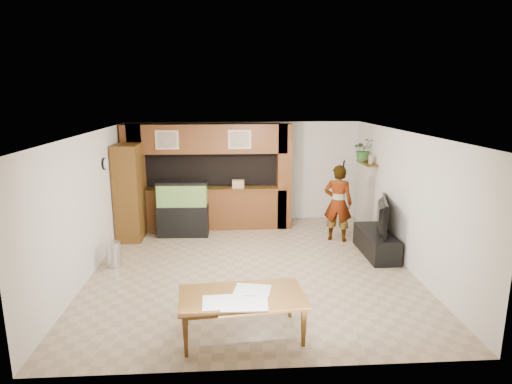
{
  "coord_description": "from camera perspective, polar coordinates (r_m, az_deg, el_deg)",
  "views": [
    {
      "loc": [
        -0.4,
        -7.87,
        3.29
      ],
      "look_at": [
        0.13,
        0.6,
        1.35
      ],
      "focal_mm": 30.0,
      "sensor_mm": 36.0,
      "label": 1
    }
  ],
  "objects": [
    {
      "name": "tv_stand",
      "position": [
        9.37,
        15.71,
        -6.56
      ],
      "size": [
        0.54,
        1.48,
        0.49
      ],
      "primitive_type": "cube",
      "color": "black",
      "rests_on": "floor"
    },
    {
      "name": "wall_back",
      "position": [
        11.3,
        -1.52,
        2.75
      ],
      "size": [
        6.0,
        0.0,
        6.0
      ],
      "primitive_type": "plane",
      "rotation": [
        1.57,
        0.0,
        0.0
      ],
      "color": "silver",
      "rests_on": "floor"
    },
    {
      "name": "newspaper_c",
      "position": [
        6.17,
        -0.47,
        -12.88
      ],
      "size": [
        0.56,
        0.46,
        0.01
      ],
      "primitive_type": "cube",
      "rotation": [
        0.0,
        0.0,
        -0.21
      ],
      "color": "silver",
      "rests_on": "dining_table"
    },
    {
      "name": "ceiling",
      "position": [
        7.91,
        -0.7,
        7.88
      ],
      "size": [
        6.5,
        6.5,
        0.0
      ],
      "primitive_type": "plane",
      "color": "white",
      "rests_on": "wall_back"
    },
    {
      "name": "pantry_cabinet",
      "position": [
        10.22,
        -16.52,
        -0.02
      ],
      "size": [
        0.55,
        0.9,
        2.2
      ],
      "primitive_type": "cube",
      "color": "brown",
      "rests_on": "floor"
    },
    {
      "name": "aquarium",
      "position": [
        10.23,
        -9.73,
        -2.31
      ],
      "size": [
        1.18,
        0.44,
        1.31
      ],
      "rotation": [
        0.0,
        0.0,
        -0.03
      ],
      "color": "black",
      "rests_on": "floor"
    },
    {
      "name": "wall_left",
      "position": [
        8.52,
        -21.27,
        -1.52
      ],
      "size": [
        0.0,
        6.5,
        6.5
      ],
      "primitive_type": "plane",
      "rotation": [
        1.57,
        0.0,
        1.57
      ],
      "color": "silver",
      "rests_on": "floor"
    },
    {
      "name": "counter_box",
      "position": [
        10.54,
        -2.38,
        1.09
      ],
      "size": [
        0.31,
        0.22,
        0.19
      ],
      "primitive_type": "cube",
      "rotation": [
        0.0,
        0.0,
        -0.1
      ],
      "color": "tan",
      "rests_on": "partition"
    },
    {
      "name": "trash_can",
      "position": [
        8.83,
        -18.47,
        -7.92
      ],
      "size": [
        0.28,
        0.28,
        0.51
      ],
      "primitive_type": "cylinder",
      "color": "#B2B2B7",
      "rests_on": "floor"
    },
    {
      "name": "person",
      "position": [
        9.87,
        10.86,
        -1.47
      ],
      "size": [
        0.75,
        0.63,
        1.76
      ],
      "primitive_type": "imported",
      "rotation": [
        0.0,
        0.0,
        2.76
      ],
      "color": "tan",
      "rests_on": "floor"
    },
    {
      "name": "wall_shelf",
      "position": [
        10.46,
        14.57,
        3.74
      ],
      "size": [
        0.25,
        0.9,
        0.04
      ],
      "primitive_type": "cube",
      "color": "brown",
      "rests_on": "wall_right"
    },
    {
      "name": "newspaper_b",
      "position": [
        5.79,
        -1.51,
        -14.74
      ],
      "size": [
        0.63,
        0.47,
        0.01
      ],
      "primitive_type": "cube",
      "rotation": [
        0.0,
        0.0,
        -0.06
      ],
      "color": "silver",
      "rests_on": "dining_table"
    },
    {
      "name": "wall_clock",
      "position": [
        9.33,
        -19.56,
        3.58
      ],
      "size": [
        0.05,
        0.25,
        0.25
      ],
      "color": "black",
      "rests_on": "wall_left"
    },
    {
      "name": "partition",
      "position": [
        10.7,
        -6.49,
        2.16
      ],
      "size": [
        4.2,
        0.99,
        2.6
      ],
      "color": "brown",
      "rests_on": "floor"
    },
    {
      "name": "dining_table",
      "position": [
        6.13,
        -1.81,
        -16.29
      ],
      "size": [
        1.79,
        1.1,
        0.6
      ],
      "primitive_type": "imported",
      "rotation": [
        0.0,
        0.0,
        0.09
      ],
      "color": "brown",
      "rests_on": "floor"
    },
    {
      "name": "potted_plant",
      "position": [
        10.64,
        14.1,
        5.5
      ],
      "size": [
        0.54,
        0.48,
        0.55
      ],
      "primitive_type": "imported",
      "rotation": [
        0.0,
        0.0,
        0.12
      ],
      "color": "#305F26",
      "rests_on": "wall_shelf"
    },
    {
      "name": "wall_right",
      "position": [
        8.8,
        19.24,
        -0.92
      ],
      "size": [
        0.0,
        6.5,
        6.5
      ],
      "primitive_type": "plane",
      "rotation": [
        1.57,
        0.0,
        -1.57
      ],
      "color": "silver",
      "rests_on": "floor"
    },
    {
      "name": "floor",
      "position": [
        8.54,
        -0.65,
        -9.78
      ],
      "size": [
        6.5,
        6.5,
        0.0
      ],
      "primitive_type": "plane",
      "color": "tan",
      "rests_on": "ground"
    },
    {
      "name": "television",
      "position": [
        9.19,
        15.94,
        -3.02
      ],
      "size": [
        0.51,
        1.23,
        0.71
      ],
      "primitive_type": "imported",
      "rotation": [
        0.0,
        0.0,
        1.28
      ],
      "color": "black",
      "rests_on": "tv_stand"
    },
    {
      "name": "photo_frame",
      "position": [
        10.23,
        15.0,
        4.2
      ],
      "size": [
        0.03,
        0.15,
        0.2
      ],
      "primitive_type": "cube",
      "rotation": [
        0.0,
        0.0,
        0.02
      ],
      "color": "tan",
      "rests_on": "wall_shelf"
    },
    {
      "name": "microphone",
      "position": [
        9.55,
        11.63,
        3.71
      ],
      "size": [
        0.04,
        0.11,
        0.17
      ],
      "primitive_type": "cylinder",
      "rotation": [
        0.44,
        0.0,
        0.0
      ],
      "color": "black",
      "rests_on": "person"
    },
    {
      "name": "newspaper_a",
      "position": [
        5.86,
        -4.28,
        -14.4
      ],
      "size": [
        0.59,
        0.44,
        0.01
      ],
      "primitive_type": "cube",
      "rotation": [
        0.0,
        0.0,
        0.05
      ],
      "color": "silver",
      "rests_on": "dining_table"
    }
  ]
}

